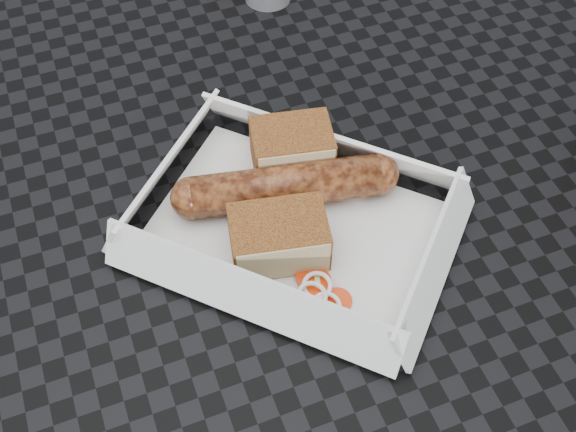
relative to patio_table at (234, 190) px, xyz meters
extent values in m
cube|color=black|center=(0.00, 0.00, 0.07)|extent=(0.80, 0.80, 0.01)
cylinder|color=black|center=(-0.35, 0.35, -0.30)|extent=(0.03, 0.03, 0.73)
cylinder|color=black|center=(0.35, 0.35, -0.30)|extent=(0.03, 0.03, 0.73)
cube|color=white|center=(0.09, -0.07, 0.08)|extent=(0.22, 0.15, 0.00)
cylinder|color=brown|center=(0.08, -0.05, 0.10)|extent=(0.15, 0.11, 0.04)
sphere|color=brown|center=(0.14, 0.00, 0.10)|extent=(0.04, 0.04, 0.04)
sphere|color=brown|center=(0.01, -0.09, 0.10)|extent=(0.04, 0.04, 0.04)
cube|color=brown|center=(0.07, -0.01, 0.10)|extent=(0.08, 0.08, 0.04)
cube|color=brown|center=(0.09, -0.10, 0.10)|extent=(0.09, 0.08, 0.04)
cylinder|color=red|center=(0.14, -0.12, 0.08)|extent=(0.02, 0.02, 0.00)
torus|color=white|center=(0.14, -0.12, 0.08)|extent=(0.02, 0.02, 0.00)
cube|color=#B2D17F|center=(0.15, -0.12, 0.08)|extent=(0.02, 0.02, 0.00)
camera|label=1|loc=(0.23, -0.39, 0.55)|focal=45.00mm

